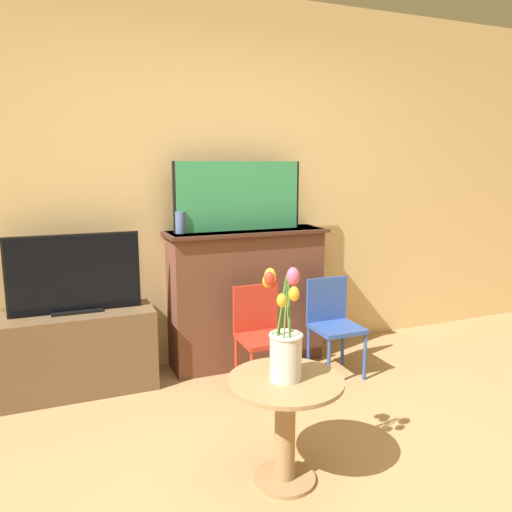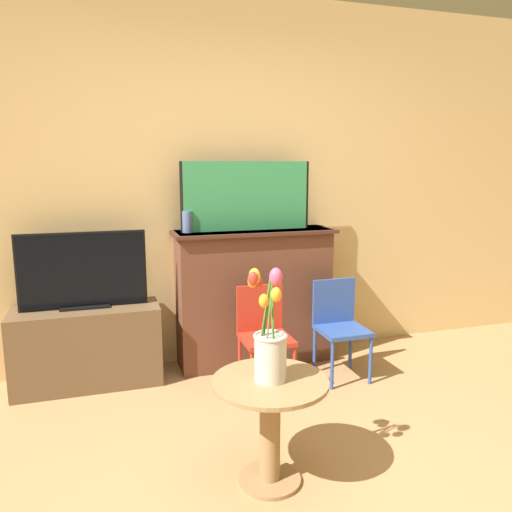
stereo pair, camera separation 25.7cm
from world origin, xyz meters
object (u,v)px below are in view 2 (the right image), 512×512
Objects in this scene: painting at (247,196)px; vase_tulips at (269,343)px; chair_blue at (339,322)px; tv_monitor at (83,271)px; chair_red at (264,330)px.

vase_tulips is at bearing -102.37° from painting.
vase_tulips is (-0.87, -1.02, 0.30)m from chair_blue.
tv_monitor reaches higher than chair_blue.
painting reaches higher than chair_red.
chair_blue is 1.28× the size of vase_tulips.
chair_blue is 1.37m from vase_tulips.
chair_blue is at bearing -38.28° from painting.
painting is at bearing 141.72° from chair_blue.
tv_monitor reaches higher than vase_tulips.
vase_tulips is at bearing -130.46° from chair_blue.
chair_blue is (0.56, 0.01, 0.00)m from chair_red.
tv_monitor is at bearing 167.28° from chair_blue.
chair_red is 1.28× the size of vase_tulips.
vase_tulips reaches higher than chair_blue.
vase_tulips is (0.83, -1.40, -0.09)m from tv_monitor.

